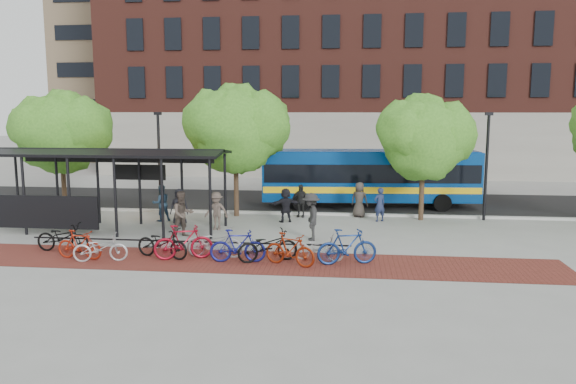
# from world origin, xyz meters

# --- Properties ---
(ground) EXTENTS (160.00, 160.00, 0.00)m
(ground) POSITION_xyz_m (0.00, 0.00, 0.00)
(ground) COLOR #9E9E99
(ground) RESTS_ON ground
(asphalt_street) EXTENTS (160.00, 8.00, 0.01)m
(asphalt_street) POSITION_xyz_m (0.00, 8.00, 0.01)
(asphalt_street) COLOR black
(asphalt_street) RESTS_ON ground
(curb) EXTENTS (160.00, 0.25, 0.12)m
(curb) POSITION_xyz_m (0.00, 4.00, 0.06)
(curb) COLOR #B7B7B2
(curb) RESTS_ON ground
(brick_strip) EXTENTS (24.00, 3.00, 0.01)m
(brick_strip) POSITION_xyz_m (-2.00, -5.00, 0.00)
(brick_strip) COLOR maroon
(brick_strip) RESTS_ON ground
(bike_rack_rail) EXTENTS (12.00, 0.05, 0.95)m
(bike_rack_rail) POSITION_xyz_m (-3.30, -4.10, 0.00)
(bike_rack_rail) COLOR black
(bike_rack_rail) RESTS_ON ground
(building_brick) EXTENTS (55.00, 14.00, 20.00)m
(building_brick) POSITION_xyz_m (10.00, 26.00, 10.00)
(building_brick) COLOR #5D2820
(building_brick) RESTS_ON ground
(building_tower) EXTENTS (22.00, 22.00, 30.00)m
(building_tower) POSITION_xyz_m (-16.00, 40.00, 15.00)
(building_tower) COLOR #7A664C
(building_tower) RESTS_ON ground
(bus_shelter) EXTENTS (10.60, 3.07, 3.60)m
(bus_shelter) POSITION_xyz_m (-8.13, -0.48, 3.00)
(bus_shelter) COLOR black
(bus_shelter) RESTS_ON ground
(tree_a) EXTENTS (4.90, 4.00, 6.18)m
(tree_a) POSITION_xyz_m (-11.91, 3.35, 4.24)
(tree_a) COLOR #382619
(tree_a) RESTS_ON ground
(tree_b) EXTENTS (5.15, 4.20, 6.47)m
(tree_b) POSITION_xyz_m (-2.90, 3.35, 4.46)
(tree_b) COLOR #382619
(tree_b) RESTS_ON ground
(tree_c) EXTENTS (4.66, 3.80, 5.92)m
(tree_c) POSITION_xyz_m (6.09, 3.35, 4.05)
(tree_c) COLOR #382619
(tree_c) RESTS_ON ground
(lamp_post_left) EXTENTS (0.35, 0.20, 5.12)m
(lamp_post_left) POSITION_xyz_m (-7.00, 3.60, 2.75)
(lamp_post_left) COLOR black
(lamp_post_left) RESTS_ON ground
(lamp_post_right) EXTENTS (0.35, 0.20, 5.12)m
(lamp_post_right) POSITION_xyz_m (9.00, 3.60, 2.75)
(lamp_post_right) COLOR black
(lamp_post_right) RESTS_ON ground
(bus) EXTENTS (11.58, 3.37, 3.09)m
(bus) POSITION_xyz_m (3.62, 6.59, 1.77)
(bus) COLOR navy
(bus) RESTS_ON ground
(bike_0) EXTENTS (2.15, 0.88, 1.11)m
(bike_0) POSITION_xyz_m (-7.98, -4.41, 0.55)
(bike_0) COLOR black
(bike_0) RESTS_ON ground
(bike_1) EXTENTS (1.79, 0.70, 1.05)m
(bike_1) POSITION_xyz_m (-6.88, -5.31, 0.52)
(bike_1) COLOR #A0220E
(bike_1) RESTS_ON ground
(bike_2) EXTENTS (1.97, 1.06, 0.98)m
(bike_2) POSITION_xyz_m (-6.00, -5.53, 0.49)
(bike_2) COLOR #B6B6B8
(bike_2) RESTS_ON ground
(bike_4) EXTENTS (2.21, 1.30, 1.10)m
(bike_4) POSITION_xyz_m (-4.01, -4.83, 0.55)
(bike_4) COLOR black
(bike_4) RESTS_ON ground
(bike_5) EXTENTS (2.16, 1.22, 1.25)m
(bike_5) POSITION_xyz_m (-3.20, -4.93, 0.63)
(bike_5) COLOR maroon
(bike_5) RESTS_ON ground
(bike_6) EXTENTS (2.11, 0.83, 1.09)m
(bike_6) POSITION_xyz_m (-2.18, -4.51, 0.55)
(bike_6) COLOR #ABABAD
(bike_6) RESTS_ON ground
(bike_7) EXTENTS (2.00, 0.78, 1.17)m
(bike_7) POSITION_xyz_m (-1.22, -5.09, 0.59)
(bike_7) COLOR navy
(bike_7) RESTS_ON ground
(bike_8) EXTENTS (2.27, 1.55, 1.13)m
(bike_8) POSITION_xyz_m (-0.20, -4.89, 0.57)
(bike_8) COLOR black
(bike_8) RESTS_ON ground
(bike_9) EXTENTS (1.94, 1.20, 1.13)m
(bike_9) POSITION_xyz_m (0.62, -5.30, 0.57)
(bike_9) COLOR maroon
(bike_9) RESTS_ON ground
(bike_10) EXTENTS (1.88, 0.89, 0.95)m
(bike_10) POSITION_xyz_m (1.55, -4.57, 0.47)
(bike_10) COLOR #A4A4A6
(bike_10) RESTS_ON ground
(bike_11) EXTENTS (2.17, 1.11, 1.25)m
(bike_11) POSITION_xyz_m (2.54, -4.94, 0.63)
(bike_11) COLOR navy
(bike_11) RESTS_ON ground
(pedestrian_0) EXTENTS (0.88, 0.62, 1.70)m
(pedestrian_0) POSITION_xyz_m (-5.11, 0.72, 0.85)
(pedestrian_0) COLOR black
(pedestrian_0) RESTS_ON ground
(pedestrian_2) EXTENTS (1.07, 1.02, 1.74)m
(pedestrian_2) POSITION_xyz_m (-6.28, 1.61, 0.87)
(pedestrian_2) COLOR #1F3349
(pedestrian_2) RESTS_ON ground
(pedestrian_3) EXTENTS (1.16, 0.77, 1.68)m
(pedestrian_3) POSITION_xyz_m (-3.22, 0.04, 0.84)
(pedestrian_3) COLOR brown
(pedestrian_3) RESTS_ON ground
(pedestrian_4) EXTENTS (1.00, 0.54, 1.62)m
(pedestrian_4) POSITION_xyz_m (0.19, 3.39, 0.81)
(pedestrian_4) COLOR black
(pedestrian_4) RESTS_ON ground
(pedestrian_5) EXTENTS (1.56, 1.02, 1.61)m
(pedestrian_5) POSITION_xyz_m (-0.39, 2.06, 0.81)
(pedestrian_5) COLOR black
(pedestrian_5) RESTS_ON ground
(pedestrian_6) EXTENTS (0.98, 0.80, 1.73)m
(pedestrian_6) POSITION_xyz_m (3.07, 3.70, 0.87)
(pedestrian_6) COLOR #3B342F
(pedestrian_6) RESTS_ON ground
(pedestrian_7) EXTENTS (0.70, 0.62, 1.61)m
(pedestrian_7) POSITION_xyz_m (4.01, 2.71, 0.81)
(pedestrian_7) COLOR #20294C
(pedestrian_7) RESTS_ON ground
(pedestrian_8) EXTENTS (1.19, 1.15, 1.93)m
(pedestrian_8) POSITION_xyz_m (-4.27, -1.50, 0.96)
(pedestrian_8) COLOR #4D4139
(pedestrian_8) RESTS_ON ground
(pedestrian_9) EXTENTS (0.86, 1.33, 1.94)m
(pedestrian_9) POSITION_xyz_m (1.06, -1.50, 0.97)
(pedestrian_9) COLOR #272727
(pedestrian_9) RESTS_ON ground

